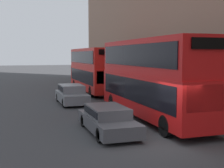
% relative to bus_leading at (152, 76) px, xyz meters
% --- Properties ---
extents(ground_plane, '(200.00, 200.00, 0.00)m').
position_rel_bus_leading_xyz_m(ground_plane, '(-1.60, -4.60, -2.51)').
color(ground_plane, '#38383A').
extents(bus_leading, '(2.59, 10.96, 4.56)m').
position_rel_bus_leading_xyz_m(bus_leading, '(0.00, 0.00, 0.00)').
color(bus_leading, red).
rests_on(bus_leading, ground).
extents(bus_second_in_queue, '(2.59, 10.42, 4.30)m').
position_rel_bus_leading_xyz_m(bus_second_in_queue, '(-0.00, 13.44, -0.14)').
color(bus_second_in_queue, red).
rests_on(bus_second_in_queue, ground).
extents(car_dark_sedan, '(1.87, 4.78, 1.26)m').
position_rel_bus_leading_xyz_m(car_dark_sedan, '(-3.40, -2.26, -1.83)').
color(car_dark_sedan, '#47474C').
rests_on(car_dark_sedan, ground).
extents(car_hatchback, '(1.87, 4.55, 1.43)m').
position_rel_bus_leading_xyz_m(car_hatchback, '(-3.40, 7.01, -1.75)').
color(car_hatchback, slate).
rests_on(car_hatchback, ground).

